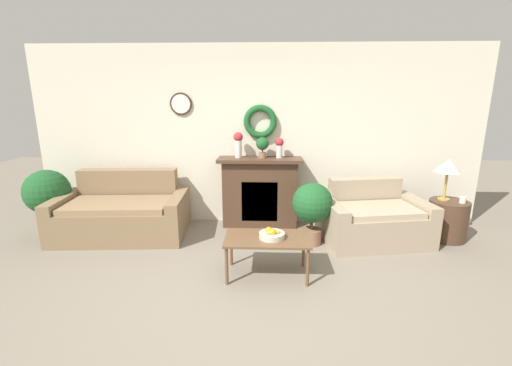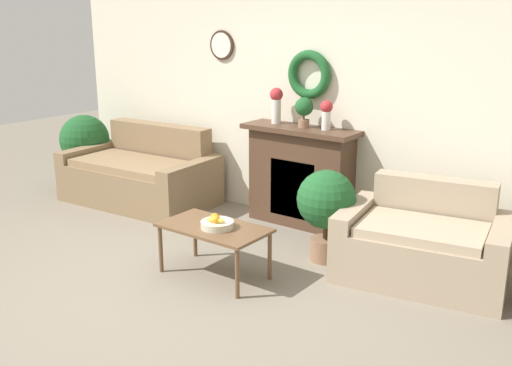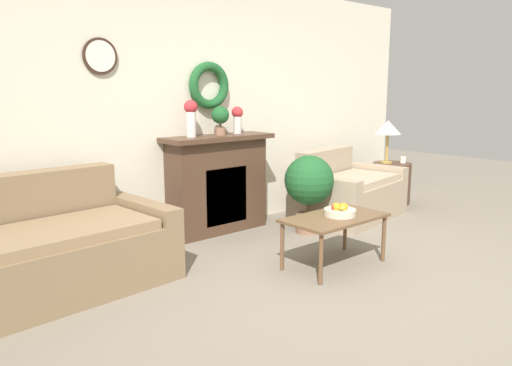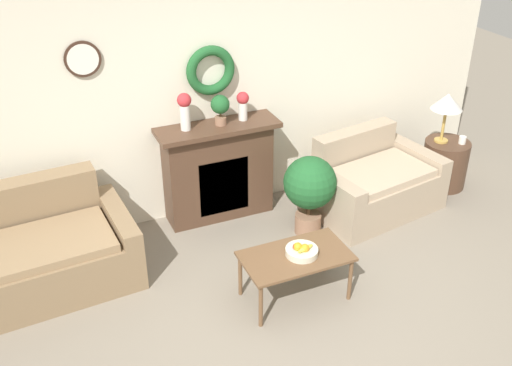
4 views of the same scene
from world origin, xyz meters
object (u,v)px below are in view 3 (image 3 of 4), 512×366
vase_on_mantel_left (191,115)px  table_lamp (388,128)px  side_table_by_loveseat (391,183)px  loveseat_right (347,193)px  mug (403,160)px  couch_left (50,251)px  fireplace (218,184)px  fruit_bowl (340,211)px  coffee_table (335,222)px  potted_plant_on_mantel (220,117)px  potted_plant_floor_by_loveseat (309,184)px  vase_on_mantel_right (237,118)px

vase_on_mantel_left → table_lamp: bearing=-7.8°
side_table_by_loveseat → loveseat_right: bearing=-175.8°
loveseat_right → side_table_by_loveseat: bearing=-5.4°
mug → vase_on_mantel_left: vase_on_mantel_left is taller
vase_on_mantel_left → mug: bearing=-10.0°
couch_left → vase_on_mantel_left: 1.96m
fireplace → fruit_bowl: 1.57m
fruit_bowl → mug: size_ratio=3.23×
couch_left → mug: couch_left is taller
loveseat_right → coffee_table: bearing=-154.3°
couch_left → vase_on_mantel_left: bearing=11.5°
fruit_bowl → table_lamp: (2.40, 1.17, 0.53)m
potted_plant_on_mantel → potted_plant_floor_by_loveseat: 1.19m
fireplace → vase_on_mantel_left: size_ratio=3.32×
mug → vase_on_mantel_right: vase_on_mantel_right is taller
loveseat_right → coffee_table: (-1.46, -1.03, 0.11)m
mug → coffee_table: bearing=-158.9°
table_lamp → mug: bearing=-38.2°
coffee_table → side_table_by_loveseat: (2.51, 1.10, -0.13)m
mug → table_lamp: bearing=141.8°
loveseat_right → fruit_bowl: size_ratio=5.38×
coffee_table → vase_on_mantel_right: 1.77m
loveseat_right → couch_left: bearing=169.3°
couch_left → table_lamp: (4.53, 0.06, 0.71)m
fireplace → vase_on_mantel_left: (-0.32, 0.01, 0.75)m
fireplace → vase_on_mantel_right: size_ratio=4.22×
vase_on_mantel_left → vase_on_mantel_right: size_ratio=1.27×
vase_on_mantel_left → potted_plant_floor_by_loveseat: size_ratio=0.45×
coffee_table → vase_on_mantel_left: vase_on_mantel_left is taller
coffee_table → potted_plant_floor_by_loveseat: bearing=55.5°
coffee_table → fruit_bowl: (0.05, -0.01, 0.09)m
coffee_table → fruit_bowl: bearing=-17.0°
loveseat_right → potted_plant_floor_by_loveseat: bearing=-178.7°
side_table_by_loveseat → mug: (0.12, -0.09, 0.32)m
fruit_bowl → vase_on_mantel_left: 1.82m
vase_on_mantel_right → potted_plant_floor_by_loveseat: size_ratio=0.35×
fireplace → table_lamp: size_ratio=2.17×
loveseat_right → side_table_by_loveseat: 1.05m
coffee_table → potted_plant_on_mantel: size_ratio=3.01×
loveseat_right → mug: 1.21m
potted_plant_on_mantel → potted_plant_floor_by_loveseat: size_ratio=0.36×
couch_left → potted_plant_floor_by_loveseat: size_ratio=2.17×
loveseat_right → mug: bearing=-10.2°
fireplace → coffee_table: size_ratio=1.35×
fireplace → side_table_by_loveseat: (2.63, -0.44, -0.26)m
mug → fireplace: bearing=169.0°
vase_on_mantel_right → potted_plant_on_mantel: 0.25m
potted_plant_floor_by_loveseat → fruit_bowl: bearing=-121.9°
loveseat_right → fruit_bowl: 1.76m
couch_left → fruit_bowl: size_ratio=6.57×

